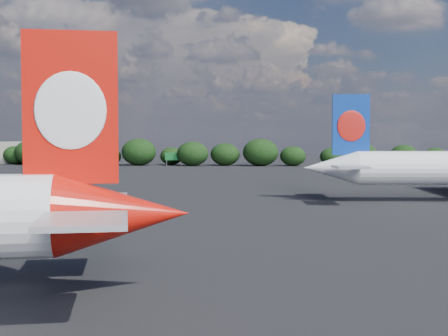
# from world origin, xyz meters

# --- Properties ---
(ground) EXTENTS (500.00, 500.00, 0.00)m
(ground) POSITION_xyz_m (0.00, 60.00, 0.00)
(ground) COLOR black
(ground) RESTS_ON ground
(terminal_building) EXTENTS (42.00, 16.00, 8.00)m
(terminal_building) POSITION_xyz_m (-65.00, 192.00, 4.00)
(terminal_building) COLOR #9D9388
(terminal_building) RESTS_ON ground
(highway_sign) EXTENTS (6.00, 0.30, 4.50)m
(highway_sign) POSITION_xyz_m (-18.00, 176.00, 3.13)
(highway_sign) COLOR #136325
(highway_sign) RESTS_ON ground
(billboard_yellow) EXTENTS (5.00, 0.30, 5.50)m
(billboard_yellow) POSITION_xyz_m (12.00, 182.00, 3.87)
(billboard_yellow) COLOR gold
(billboard_yellow) RESTS_ON ground
(horizon_treeline) EXTENTS (206.71, 15.22, 9.28)m
(horizon_treeline) POSITION_xyz_m (2.33, 178.59, 4.00)
(horizon_treeline) COLOR black
(horizon_treeline) RESTS_ON ground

